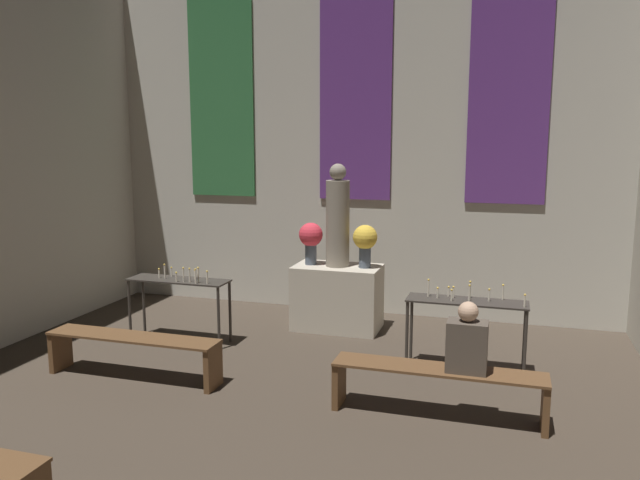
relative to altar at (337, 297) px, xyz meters
The scene contains 10 objects.
wall_back 2.43m from the altar, 90.00° to the left, with size 7.70×0.16×5.24m.
altar is the anchor object (origin of this frame).
statue 1.06m from the altar, ahead, with size 0.31×0.31×1.36m.
flower_vase_left 0.88m from the altar, behind, with size 0.32×0.32×0.57m.
flower_vase_right 0.88m from the altar, ahead, with size 0.32×0.32×0.57m.
candle_rack_left 2.09m from the altar, 148.02° to the right, with size 1.30×0.38×1.00m.
candle_rack_right 2.10m from the altar, 31.79° to the right, with size 1.30×0.38×1.01m.
pew_back_left 2.86m from the altar, 124.27° to the right, with size 1.94×0.36×0.47m.
pew_back_right 2.86m from the altar, 55.73° to the right, with size 1.94×0.36×0.47m.
person_seated 3.02m from the altar, 51.83° to the right, with size 0.36×0.24×0.64m.
Camera 1 is at (2.16, 1.39, 2.55)m, focal length 35.00 mm.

